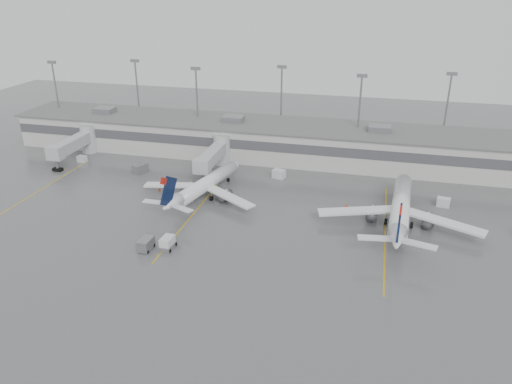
# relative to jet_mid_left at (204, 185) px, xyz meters

# --- Properties ---
(ground) EXTENTS (260.00, 260.00, 0.00)m
(ground) POSITION_rel_jet_mid_left_xyz_m (17.92, -29.75, -2.83)
(ground) COLOR #535356
(ground) RESTS_ON ground
(terminal) EXTENTS (152.00, 17.00, 9.45)m
(terminal) POSITION_rel_jet_mid_left_xyz_m (17.91, 28.23, 1.34)
(terminal) COLOR #B5B5B0
(terminal) RESTS_ON ground
(light_masts) EXTENTS (142.40, 8.00, 20.60)m
(light_masts) POSITION_rel_jet_mid_left_xyz_m (17.92, 34.00, 9.20)
(light_masts) COLOR gray
(light_masts) RESTS_ON ground
(jet_bridge_left) EXTENTS (4.00, 17.20, 7.00)m
(jet_bridge_left) POSITION_rel_jet_mid_left_xyz_m (-37.58, 15.97, 1.04)
(jet_bridge_left) COLOR #A1A4A6
(jet_bridge_left) RESTS_ON ground
(jet_bridge_right) EXTENTS (4.00, 17.20, 7.00)m
(jet_bridge_right) POSITION_rel_jet_mid_left_xyz_m (-2.58, 15.97, 1.04)
(jet_bridge_right) COLOR #A1A4A6
(jet_bridge_right) RESTS_ON ground
(stand_markings) EXTENTS (105.25, 40.00, 0.01)m
(stand_markings) POSITION_rel_jet_mid_left_xyz_m (17.92, -5.75, -2.83)
(stand_markings) COLOR #C7980B
(stand_markings) RESTS_ON ground
(jet_mid_left) EXTENTS (24.50, 27.77, 9.11)m
(jet_mid_left) POSITION_rel_jet_mid_left_xyz_m (0.00, 0.00, 0.00)
(jet_mid_left) COLOR white
(jet_mid_left) RESTS_ON ground
(jet_mid_right) EXTENTS (28.72, 32.26, 10.43)m
(jet_mid_right) POSITION_rel_jet_mid_left_xyz_m (37.68, -2.69, 0.41)
(jet_mid_right) COLOR white
(jet_mid_right) RESTS_ON ground
(baggage_tug) EXTENTS (2.20, 3.27, 2.05)m
(baggage_tug) POSITION_rel_jet_mid_left_xyz_m (0.94, -20.59, -2.03)
(baggage_tug) COLOR silver
(baggage_tug) RESTS_ON ground
(baggage_cart) EXTENTS (1.89, 3.15, 1.98)m
(baggage_cart) POSITION_rel_jet_mid_left_xyz_m (-2.26, -21.79, -1.80)
(baggage_cart) COLOR slate
(baggage_cart) RESTS_ON ground
(gse_uld_a) EXTENTS (2.30, 1.70, 1.50)m
(gse_uld_a) POSITION_rel_jet_mid_left_xyz_m (-35.52, 13.04, -2.08)
(gse_uld_a) COLOR silver
(gse_uld_a) RESTS_ON ground
(gse_uld_b) EXTENTS (3.05, 2.45, 1.88)m
(gse_uld_b) POSITION_rel_jet_mid_left_xyz_m (12.32, 14.27, -1.89)
(gse_uld_b) COLOR silver
(gse_uld_b) RESTS_ON ground
(gse_uld_c) EXTENTS (2.65, 1.99, 1.72)m
(gse_uld_c) POSITION_rel_jet_mid_left_xyz_m (46.12, 7.48, -1.97)
(gse_uld_c) COLOR silver
(gse_uld_c) RESTS_ON ground
(gse_loader) EXTENTS (3.19, 3.80, 2.03)m
(gse_loader) POSITION_rel_jet_mid_left_xyz_m (-18.68, 9.70, -1.82)
(gse_loader) COLOR slate
(gse_loader) RESTS_ON ground
(cone_a) EXTENTS (0.47, 0.47, 0.74)m
(cone_a) POSITION_rel_jet_mid_left_xyz_m (-36.77, 7.17, -2.46)
(cone_a) COLOR #E63F04
(cone_a) RESTS_ON ground
(cone_b) EXTENTS (0.50, 0.50, 0.79)m
(cone_b) POSITION_rel_jet_mid_left_xyz_m (-10.26, 1.22, -2.44)
(cone_b) COLOR #E63F04
(cone_b) RESTS_ON ground
(cone_c) EXTENTS (0.37, 0.37, 0.60)m
(cone_c) POSITION_rel_jet_mid_left_xyz_m (28.04, 2.79, -2.53)
(cone_c) COLOR #E63F04
(cone_c) RESTS_ON ground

